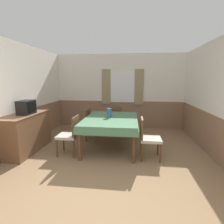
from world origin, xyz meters
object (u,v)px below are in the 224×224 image
(chair_head_window, at_px, (115,119))
(chair_left_far, at_px, (83,123))
(chair_left_near, at_px, (70,134))
(sideboard, at_px, (28,132))
(dining_table, at_px, (111,122))
(chair_right_near, at_px, (148,137))
(vase, at_px, (109,113))
(tv, at_px, (26,107))

(chair_head_window, relative_size, chair_left_far, 1.00)
(chair_head_window, xyz_separation_m, chair_left_near, (-0.87, -1.64, 0.00))
(chair_left_near, height_order, sideboard, sideboard)
(chair_left_near, relative_size, sideboard, 0.64)
(chair_left_near, bearing_deg, dining_table, -58.67)
(chair_left_far, distance_m, sideboard, 1.46)
(sideboard, bearing_deg, chair_left_far, 41.99)
(chair_right_near, relative_size, vase, 3.92)
(sideboard, xyz_separation_m, vase, (1.90, 0.50, 0.42))
(chair_left_near, bearing_deg, chair_left_far, 0.00)
(chair_left_near, distance_m, tv, 1.22)
(chair_right_near, bearing_deg, chair_left_near, -90.00)
(chair_left_far, bearing_deg, chair_head_window, -56.31)
(chair_left_near, relative_size, vase, 3.92)
(dining_table, relative_size, sideboard, 1.28)
(tv, distance_m, vase, 1.97)
(chair_left_far, bearing_deg, vase, -120.12)
(chair_right_near, height_order, vase, vase)
(chair_left_near, distance_m, sideboard, 1.09)
(dining_table, distance_m, sideboard, 2.02)
(vase, bearing_deg, dining_table, -46.66)
(sideboard, distance_m, tv, 0.61)
(dining_table, bearing_deg, chair_left_far, 148.67)
(chair_left_far, bearing_deg, sideboard, 131.99)
(chair_left_near, xyz_separation_m, vase, (0.82, 0.58, 0.39))
(chair_head_window, distance_m, tv, 2.56)
(sideboard, bearing_deg, chair_left_near, -4.27)
(dining_table, distance_m, chair_head_window, 1.12)
(chair_head_window, distance_m, chair_left_near, 1.85)
(tv, xyz_separation_m, vase, (1.89, 0.50, -0.19))
(sideboard, relative_size, tv, 3.52)
(sideboard, bearing_deg, vase, 14.81)
(dining_table, bearing_deg, chair_left_near, -148.67)
(dining_table, height_order, vase, vase)
(chair_left_near, height_order, tv, tv)
(chair_head_window, height_order, chair_left_far, same)
(dining_table, xyz_separation_m, tv, (-1.94, -0.45, 0.40))
(chair_head_window, bearing_deg, chair_right_near, -62.04)
(sideboard, distance_m, vase, 2.01)
(dining_table, distance_m, chair_left_near, 1.03)
(chair_left_far, distance_m, chair_right_near, 2.03)
(dining_table, bearing_deg, sideboard, -167.09)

